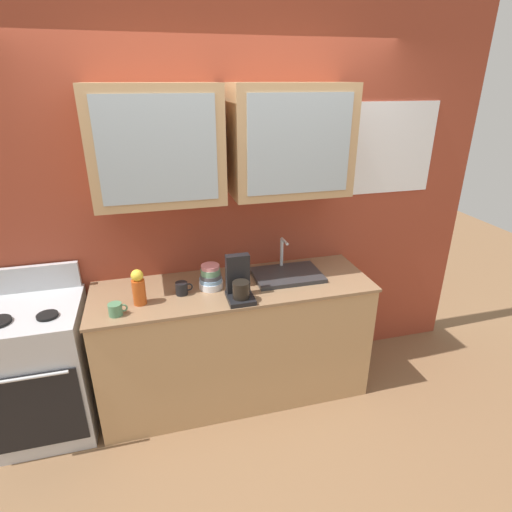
{
  "coord_description": "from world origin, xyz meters",
  "views": [
    {
      "loc": [
        -0.5,
        -2.5,
        2.24
      ],
      "look_at": [
        0.16,
        0.0,
        1.13
      ],
      "focal_mm": 28.85,
      "sensor_mm": 36.0,
      "label": 1
    }
  ],
  "objects": [
    {
      "name": "ground_plane",
      "position": [
        0.0,
        0.0,
        0.0
      ],
      "size": [
        10.0,
        10.0,
        0.0
      ],
      "primitive_type": "plane",
      "color": "brown"
    },
    {
      "name": "back_wall_unit",
      "position": [
        0.0,
        0.3,
        1.55
      ],
      "size": [
        4.05,
        0.47,
        2.87
      ],
      "color": "#993D28",
      "rests_on": "ground_plane"
    },
    {
      "name": "counter",
      "position": [
        0.0,
        0.0,
        0.46
      ],
      "size": [
        1.94,
        0.63,
        0.92
      ],
      "color": "tan",
      "rests_on": "ground_plane"
    },
    {
      "name": "stove_range",
      "position": [
        -1.31,
        -0.0,
        0.47
      ],
      "size": [
        0.6,
        0.64,
        1.1
      ],
      "color": "silver",
      "rests_on": "ground_plane"
    },
    {
      "name": "sink_faucet",
      "position": [
        0.41,
        0.04,
        0.94
      ],
      "size": [
        0.49,
        0.34,
        0.26
      ],
      "color": "#2D2D30",
      "rests_on": "counter"
    },
    {
      "name": "bowl_stack",
      "position": [
        -0.16,
        0.01,
        1.0
      ],
      "size": [
        0.16,
        0.16,
        0.17
      ],
      "color": "white",
      "rests_on": "counter"
    },
    {
      "name": "vase",
      "position": [
        -0.63,
        -0.09,
        1.04
      ],
      "size": [
        0.08,
        0.08,
        0.24
      ],
      "color": "#BF4C19",
      "rests_on": "counter"
    },
    {
      "name": "cup_near_sink",
      "position": [
        -0.77,
        -0.2,
        0.96
      ],
      "size": [
        0.12,
        0.08,
        0.08
      ],
      "color": "#4C7F59",
      "rests_on": "counter"
    },
    {
      "name": "cup_near_bowls",
      "position": [
        -0.36,
        -0.03,
        0.96
      ],
      "size": [
        0.12,
        0.08,
        0.09
      ],
      "color": "black",
      "rests_on": "counter"
    },
    {
      "name": "coffee_maker",
      "position": [
        -0.0,
        -0.18,
        1.03
      ],
      "size": [
        0.17,
        0.2,
        0.29
      ],
      "color": "black",
      "rests_on": "counter"
    }
  ]
}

